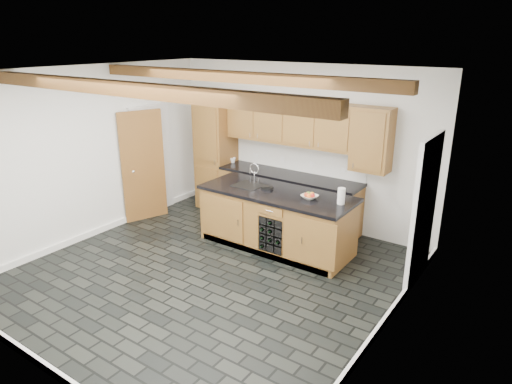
% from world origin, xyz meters
% --- Properties ---
extents(ground, '(5.00, 5.00, 0.00)m').
position_xyz_m(ground, '(0.00, 0.00, 0.00)').
color(ground, black).
rests_on(ground, ground).
extents(room_shell, '(5.01, 5.00, 5.00)m').
position_xyz_m(room_shell, '(-0.09, 0.53, 1.53)').
color(room_shell, white).
rests_on(room_shell, ground).
extents(back_cabinetry, '(3.65, 0.62, 2.20)m').
position_xyz_m(back_cabinetry, '(-0.38, 2.24, 0.98)').
color(back_cabinetry, olive).
rests_on(back_cabinetry, ground).
extents(island, '(2.48, 0.96, 0.93)m').
position_xyz_m(island, '(0.31, 1.28, 0.46)').
color(island, olive).
rests_on(island, ground).
extents(faucet, '(0.45, 0.40, 0.34)m').
position_xyz_m(faucet, '(-0.25, 1.33, 0.96)').
color(faucet, black).
rests_on(faucet, island).
extents(kitchen_scale, '(0.19, 0.12, 0.05)m').
position_xyz_m(kitchen_scale, '(0.11, 1.32, 0.96)').
color(kitchen_scale, black).
rests_on(kitchen_scale, island).
extents(fruit_bowl, '(0.28, 0.28, 0.06)m').
position_xyz_m(fruit_bowl, '(0.87, 1.30, 0.96)').
color(fruit_bowl, silver).
rests_on(fruit_bowl, island).
extents(fruit_cluster, '(0.16, 0.17, 0.07)m').
position_xyz_m(fruit_cluster, '(0.87, 1.30, 0.99)').
color(fruit_cluster, red).
rests_on(fruit_cluster, fruit_bowl).
extents(paper_towel, '(0.11, 0.11, 0.24)m').
position_xyz_m(paper_towel, '(1.35, 1.37, 1.05)').
color(paper_towel, white).
rests_on(paper_towel, island).
extents(mug, '(0.12, 0.12, 0.10)m').
position_xyz_m(mug, '(-1.30, 2.26, 0.98)').
color(mug, white).
rests_on(mug, back_cabinetry).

